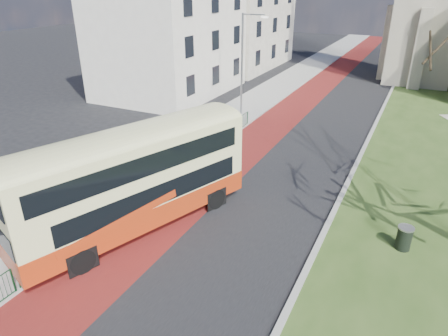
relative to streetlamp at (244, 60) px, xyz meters
The scene contains 12 objects.
ground 19.08m from the streetlamp, 76.42° to the right, with size 160.00×160.00×0.00m, color black.
road_carriageway 7.70m from the streetlamp, 18.88° to the left, with size 9.00×120.00×0.01m, color black.
bus_lane 5.91m from the streetlamp, 32.43° to the left, with size 3.40×120.00×0.01m, color #591414.
pavement_west 5.00m from the streetlamp, 108.07° to the left, with size 4.00×120.00×0.12m, color gray.
kerb_west 5.13m from the streetlamp, 56.03° to the left, with size 0.25×120.00×0.13m, color #999993.
kerb_east 12.07m from the streetlamp, 20.95° to the left, with size 0.25×80.00×0.13m, color #999993.
pedestrian_railing 14.64m from the streetlamp, 84.30° to the right, with size 0.07×24.00×1.12m.
street_block_near 10.62m from the streetlamp, 157.49° to the left, with size 10.30×14.30×13.00m.
street_block_far 22.24m from the streetlamp, 115.76° to the left, with size 10.30×16.30×11.50m.
streetlamp is the anchor object (origin of this frame).
bus 18.03m from the streetlamp, 81.29° to the right, with size 6.05×11.17×4.58m.
litter_bin 20.06m from the streetlamp, 45.95° to the right, with size 0.71×0.71×1.05m.
Camera 1 is at (8.75, -11.84, 10.23)m, focal length 32.00 mm.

